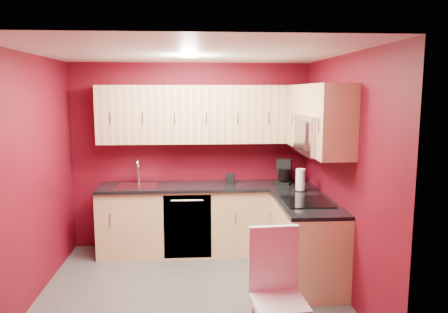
{
  "coord_description": "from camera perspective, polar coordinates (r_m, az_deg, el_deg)",
  "views": [
    {
      "loc": [
        0.05,
        -4.41,
        2.11
      ],
      "look_at": [
        0.39,
        0.55,
        1.38
      ],
      "focal_mm": 35.0,
      "sensor_mm": 36.0,
      "label": 1
    }
  ],
  "objects": [
    {
      "name": "dishwasher_front",
      "position": [
        5.58,
        -4.78,
        -9.12
      ],
      "size": [
        0.6,
        0.02,
        0.82
      ],
      "primitive_type": "cube",
      "color": "black",
      "rests_on": "base_cabinets_back"
    },
    {
      "name": "dining_chair",
      "position": [
        3.65,
        7.17,
        -17.64
      ],
      "size": [
        0.45,
        0.46,
        1.03
      ],
      "primitive_type": null,
      "rotation": [
        0.0,
        0.0,
        0.07
      ],
      "color": "white",
      "rests_on": "floor"
    },
    {
      "name": "napkin_holder",
      "position": [
        5.82,
        0.81,
        -2.89
      ],
      "size": [
        0.13,
        0.13,
        0.13
      ],
      "primitive_type": null,
      "rotation": [
        0.0,
        0.0,
        -0.15
      ],
      "color": "black",
      "rests_on": "countertop_back"
    },
    {
      "name": "floor",
      "position": [
        4.89,
        -4.26,
        -17.21
      ],
      "size": [
        3.2,
        3.2,
        0.0
      ],
      "primitive_type": "plane",
      "color": "#4E4B49",
      "rests_on": "ground"
    },
    {
      "name": "base_cabinets_right",
      "position": [
        5.11,
        10.71,
        -10.91
      ],
      "size": [
        0.6,
        1.3,
        0.87
      ],
      "primitive_type": "cube",
      "color": "#E1B380",
      "rests_on": "floor"
    },
    {
      "name": "paper_towel",
      "position": [
        5.45,
        9.96,
        -3.01
      ],
      "size": [
        0.2,
        0.2,
        0.27
      ],
      "primitive_type": null,
      "rotation": [
        0.0,
        0.0,
        -0.33
      ],
      "color": "silver",
      "rests_on": "countertop_right"
    },
    {
      "name": "sink",
      "position": [
        5.78,
        -11.26,
        -3.41
      ],
      "size": [
        0.52,
        0.42,
        0.35
      ],
      "color": "silver",
      "rests_on": "countertop_back"
    },
    {
      "name": "wall_left",
      "position": [
        4.79,
        -23.98,
        -2.71
      ],
      "size": [
        0.0,
        3.0,
        3.0
      ],
      "primitive_type": "plane",
      "rotation": [
        1.57,
        0.0,
        1.57
      ],
      "color": "#610917",
      "rests_on": "floor"
    },
    {
      "name": "cooktop",
      "position": [
        4.92,
        10.79,
        -5.83
      ],
      "size": [
        0.5,
        0.55,
        0.01
      ],
      "primitive_type": "cube",
      "color": "black",
      "rests_on": "countertop_right"
    },
    {
      "name": "countertop_right",
      "position": [
        4.96,
        10.73,
        -6.01
      ],
      "size": [
        0.63,
        1.27,
        0.04
      ],
      "primitive_type": "cube",
      "color": "black",
      "rests_on": "base_cabinets_right"
    },
    {
      "name": "upper_cabinets_back",
      "position": [
        5.74,
        -2.39,
        5.53
      ],
      "size": [
        2.8,
        0.35,
        0.75
      ],
      "primitive_type": "cube",
      "color": "#E0B37E",
      "rests_on": "wall_back"
    },
    {
      "name": "base_cabinets_back",
      "position": [
        5.86,
        -2.27,
        -8.24
      ],
      "size": [
        2.8,
        0.6,
        0.87
      ],
      "primitive_type": "cube",
      "color": "#E1B380",
      "rests_on": "floor"
    },
    {
      "name": "downlight",
      "position": [
        4.73,
        -4.58,
        12.9
      ],
      "size": [
        0.2,
        0.2,
        0.01
      ],
      "primitive_type": "cylinder",
      "color": "white",
      "rests_on": "ceiling"
    },
    {
      "name": "wall_front",
      "position": [
        3.04,
        -4.67,
        -8.14
      ],
      "size": [
        3.2,
        0.0,
        3.2
      ],
      "primitive_type": "plane",
      "rotation": [
        -1.57,
        0.0,
        0.0
      ],
      "color": "#610917",
      "rests_on": "floor"
    },
    {
      "name": "upper_cabinets_right",
      "position": [
        5.05,
        12.0,
        5.67
      ],
      "size": [
        0.35,
        1.55,
        0.75
      ],
      "color": "#E0B37E",
      "rests_on": "wall_right"
    },
    {
      "name": "countertop_back",
      "position": [
        5.73,
        -2.29,
        -3.92
      ],
      "size": [
        2.8,
        0.63,
        0.04
      ],
      "primitive_type": "cube",
      "color": "black",
      "rests_on": "base_cabinets_back"
    },
    {
      "name": "coffee_maker",
      "position": [
        5.82,
        7.73,
        -2.0
      ],
      "size": [
        0.27,
        0.31,
        0.32
      ],
      "primitive_type": null,
      "rotation": [
        0.0,
        0.0,
        -0.37
      ],
      "color": "black",
      "rests_on": "countertop_back"
    },
    {
      "name": "ceiling",
      "position": [
        4.43,
        -4.62,
        13.4
      ],
      "size": [
        3.2,
        3.2,
        0.0
      ],
      "primitive_type": "plane",
      "rotation": [
        3.14,
        0.0,
        0.0
      ],
      "color": "white",
      "rests_on": "wall_back"
    },
    {
      "name": "microwave",
      "position": [
        4.82,
        12.34,
        2.83
      ],
      "size": [
        0.42,
        0.76,
        0.42
      ],
      "color": "silver",
      "rests_on": "upper_cabinets_right"
    },
    {
      "name": "wall_back",
      "position": [
        5.97,
        -4.32,
        0.08
      ],
      "size": [
        3.2,
        0.0,
        3.2
      ],
      "primitive_type": "plane",
      "rotation": [
        1.57,
        0.0,
        0.0
      ],
      "color": "#610917",
      "rests_on": "floor"
    },
    {
      "name": "wall_right",
      "position": [
        4.76,
        15.24,
        -2.34
      ],
      "size": [
        0.0,
        3.0,
        3.0
      ],
      "primitive_type": "plane",
      "rotation": [
        1.57,
        0.0,
        -1.57
      ],
      "color": "#610917",
      "rests_on": "floor"
    }
  ]
}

